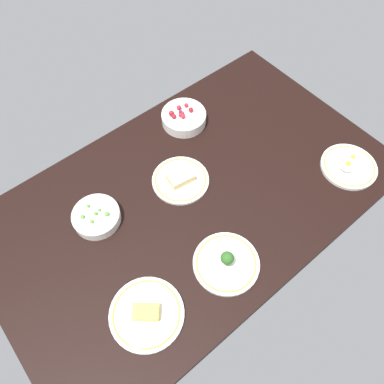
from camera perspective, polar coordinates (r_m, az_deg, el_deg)
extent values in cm
cube|color=black|center=(134.20, 0.00, -0.90)|extent=(142.36, 85.68, 4.00)
cylinder|color=white|center=(151.59, -1.24, 11.14)|extent=(17.54, 17.54, 4.32)
torus|color=white|center=(150.02, -1.25, 11.70)|extent=(17.64, 17.64, 0.80)
sphere|color=maroon|center=(148.16, -2.78, 11.39)|extent=(1.83, 1.83, 1.83)
sphere|color=#59144C|center=(149.66, -1.72, 11.98)|extent=(1.59, 1.59, 1.59)
sphere|color=maroon|center=(150.27, -0.17, 12.34)|extent=(1.90, 1.90, 1.90)
sphere|color=#B2232D|center=(149.38, -1.47, 11.85)|extent=(1.50, 1.50, 1.50)
sphere|color=#B2232D|center=(151.18, -1.99, 12.66)|extent=(1.92, 1.92, 1.92)
sphere|color=#B2232D|center=(148.05, -1.38, 11.41)|extent=(1.84, 1.84, 1.84)
sphere|color=#B2232D|center=(152.21, -0.88, 13.02)|extent=(1.66, 1.66, 1.66)
sphere|color=#B2232D|center=(148.73, -1.77, 11.58)|extent=(1.51, 1.51, 1.51)
sphere|color=maroon|center=(148.99, -3.13, 11.80)|extent=(2.18, 2.18, 2.18)
cylinder|color=white|center=(116.75, -6.87, -17.86)|extent=(22.20, 22.20, 1.15)
torus|color=gold|center=(116.20, -6.90, -17.79)|extent=(20.03, 20.03, 0.50)
cube|color=#F2D14C|center=(114.73, -6.98, -17.61)|extent=(8.75, 8.46, 3.03)
cylinder|color=white|center=(149.94, 22.63, 3.57)|extent=(20.39, 20.39, 1.33)
torus|color=gold|center=(149.44, 22.71, 3.72)|extent=(18.44, 18.44, 0.50)
ellipsoid|color=white|center=(150.00, 23.05, 4.63)|extent=(4.59, 4.59, 2.53)
sphere|color=yellow|center=(149.17, 23.19, 4.89)|extent=(1.84, 1.84, 1.84)
ellipsoid|color=white|center=(147.12, 22.41, 3.68)|extent=(5.19, 5.19, 2.86)
sphere|color=yellow|center=(146.16, 22.57, 3.97)|extent=(2.08, 2.08, 2.08)
cylinder|color=white|center=(135.24, -1.75, 1.80)|extent=(20.48, 20.48, 1.10)
torus|color=gold|center=(134.79, -1.75, 1.93)|extent=(18.52, 18.52, 0.50)
cube|color=beige|center=(134.29, -1.76, 2.07)|extent=(9.65, 7.80, 1.20)
cube|color=#E5B24C|center=(133.46, -1.77, 2.31)|extent=(9.65, 7.80, 0.80)
cube|color=beige|center=(132.63, -1.78, 2.55)|extent=(9.65, 7.80, 1.20)
cylinder|color=white|center=(121.11, 5.19, -10.71)|extent=(21.10, 21.10, 1.21)
torus|color=gold|center=(120.55, 5.22, -10.61)|extent=(19.06, 19.06, 0.50)
cylinder|color=#9EBC72|center=(119.34, 5.35, -10.36)|extent=(1.26, 1.26, 2.67)
sphere|color=#2D6023|center=(116.86, 5.45, -9.88)|extent=(3.60, 3.60, 3.60)
cylinder|color=#9EBC72|center=(119.06, 5.24, -10.47)|extent=(1.46, 1.46, 2.98)
sphere|color=#2D6023|center=(116.23, 5.35, -9.92)|extent=(4.18, 4.18, 4.18)
cylinder|color=white|center=(130.10, -14.24, -3.68)|extent=(15.91, 15.91, 3.63)
torus|color=white|center=(128.55, -14.41, -3.29)|extent=(16.07, 16.07, 0.80)
sphere|color=#599E38|center=(130.10, -15.46, -2.03)|extent=(1.18, 1.18, 1.18)
sphere|color=#599E38|center=(128.45, -13.86, -2.65)|extent=(1.04, 1.04, 1.04)
sphere|color=#599E38|center=(128.45, -16.25, -3.60)|extent=(1.37, 1.37, 1.37)
sphere|color=#599E38|center=(127.96, -14.39, -3.16)|extent=(1.28, 1.28, 1.28)
sphere|color=#599E38|center=(126.84, -14.93, -4.34)|extent=(1.24, 1.24, 1.24)
sphere|color=#599E38|center=(126.86, -12.76, -3.25)|extent=(1.52, 1.52, 1.52)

